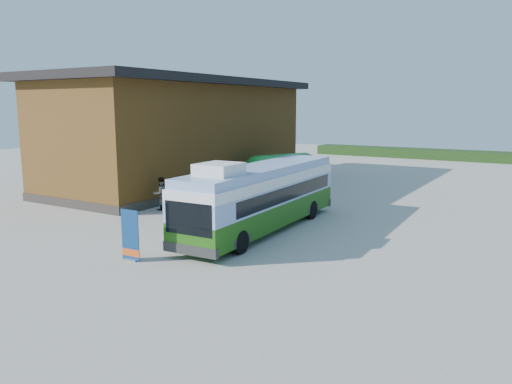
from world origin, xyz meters
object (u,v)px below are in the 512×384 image
Objects in this scene: banner at (130,240)px; person_b at (161,194)px; person_a at (309,191)px; slurry_tanker at (281,168)px; bus at (262,195)px; picnic_table at (262,213)px.

banner is 9.13m from person_b.
person_b reaches higher than person_a.
slurry_tanker reaches higher than person_b.
slurry_tanker is (-5.25, 11.52, -0.31)m from bus.
person_b reaches higher than picnic_table.
slurry_tanker is at bearing 91.86° from person_a.
person_b is at bearing 180.00° from person_a.
person_a is 0.29× the size of slurry_tanker.
person_b is at bearing -161.08° from picnic_table.
slurry_tanker is at bearing 131.89° from picnic_table.
banner is 1.13× the size of person_a.
bus is at bearing 72.51° from banner.
banner is 1.23× the size of picnic_table.
picnic_table is at bearing -41.71° from slurry_tanker.
bus reaches higher than slurry_tanker.
person_a is at bearing 93.84° from bus.
slurry_tanker reaches higher than banner.
slurry_tanker is at bearing -164.84° from person_b.
picnic_table is 0.92× the size of person_a.
bus is at bearing -123.98° from person_a.
bus is 7.21× the size of picnic_table.
slurry_tanker is (-4.59, 5.14, 0.48)m from person_a.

